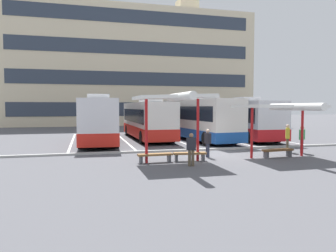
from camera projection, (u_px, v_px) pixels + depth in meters
ground_plane at (213, 154)px, 18.61m from camera, size 160.00×160.00×0.00m
terminal_building at (131, 69)px, 51.38m from camera, size 38.00×11.00×20.51m
coach_bus_0 at (99, 121)px, 24.84m from camera, size 3.15×11.07×3.68m
coach_bus_1 at (147, 120)px, 27.53m from camera, size 2.81×10.77×3.48m
coach_bus_2 at (197, 119)px, 26.73m from camera, size 3.66×11.43×3.72m
coach_bus_3 at (238, 119)px, 28.60m from camera, size 3.13×12.26×3.58m
lane_stripe_0 at (72, 141)px, 25.64m from camera, size 0.16×14.00×0.01m
lane_stripe_1 at (124, 140)px, 26.68m from camera, size 0.16×14.00×0.01m
lane_stripe_2 at (171, 139)px, 27.72m from camera, size 0.16×14.00×0.01m
lane_stripe_3 at (215, 137)px, 28.76m from camera, size 0.16×14.00×0.01m
lane_stripe_4 at (256, 136)px, 29.80m from camera, size 0.16×14.00×0.01m
waiting_shelter_0 at (174, 99)px, 15.61m from camera, size 3.68×4.61×3.42m
bench_0 at (155, 156)px, 15.83m from camera, size 1.77×0.50×0.45m
bench_1 at (190, 155)px, 16.24m from camera, size 1.73×0.62×0.45m
waiting_shelter_1 at (281, 107)px, 17.13m from camera, size 4.14×5.09×2.95m
bench_2 at (278, 151)px, 17.49m from camera, size 1.86×0.59×0.45m
platform_kerb at (203, 149)px, 20.23m from camera, size 44.00×0.24×0.12m
waiting_passenger_0 at (191, 147)px, 14.80m from camera, size 0.49×0.35×1.55m
waiting_passenger_1 at (208, 141)px, 17.47m from camera, size 0.24×0.45×1.54m
waiting_passenger_2 at (288, 136)px, 19.43m from camera, size 0.45×0.53×1.70m
waiting_passenger_3 at (302, 137)px, 18.99m from camera, size 0.51×0.46×1.65m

